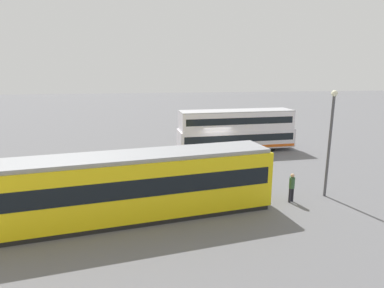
% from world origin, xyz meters
% --- Properties ---
extents(ground_plane, '(160.00, 160.00, 0.00)m').
position_xyz_m(ground_plane, '(0.00, 0.00, 0.00)').
color(ground_plane, slate).
extents(double_decker_bus, '(10.96, 3.16, 3.81)m').
position_xyz_m(double_decker_bus, '(-2.05, -2.24, 1.94)').
color(double_decker_bus, silver).
rests_on(double_decker_bus, ground).
extents(tram_yellow, '(14.28, 4.64, 3.38)m').
position_xyz_m(tram_yellow, '(6.88, 10.61, 1.76)').
color(tram_yellow, yellow).
rests_on(tram_yellow, ground).
extents(pedestrian_near_railing, '(0.44, 0.44, 1.76)m').
position_xyz_m(pedestrian_near_railing, '(3.98, 4.48, 1.02)').
color(pedestrian_near_railing, '#33384C').
rests_on(pedestrian_near_railing, ground).
extents(pedestrian_crossing, '(0.42, 0.42, 1.71)m').
position_xyz_m(pedestrian_crossing, '(-1.80, 9.96, 0.98)').
color(pedestrian_crossing, black).
rests_on(pedestrian_crossing, ground).
extents(pedestrian_railing, '(7.13, 0.35, 1.08)m').
position_xyz_m(pedestrian_railing, '(5.96, 5.69, 0.74)').
color(pedestrian_railing, gray).
rests_on(pedestrian_railing, ground).
extents(info_sign, '(0.91, 0.28, 2.26)m').
position_xyz_m(info_sign, '(10.16, 5.55, 1.53)').
color(info_sign, slate).
rests_on(info_sign, ground).
extents(street_lamp, '(0.36, 0.36, 6.32)m').
position_xyz_m(street_lamp, '(-4.23, 9.41, 3.73)').
color(street_lamp, '#4C4C51').
rests_on(street_lamp, ground).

